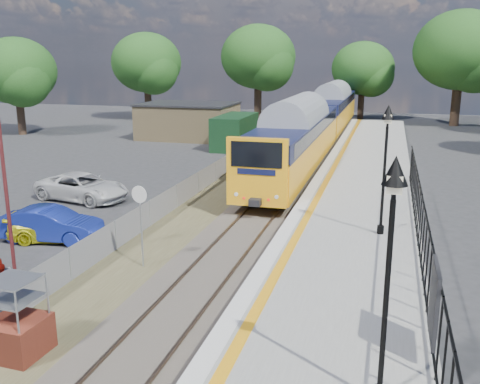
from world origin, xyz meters
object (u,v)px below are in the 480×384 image
at_px(brick_plinth, 16,319).
at_px(carpark_lamp, 2,152).
at_px(victorian_lamp_south, 391,226).
at_px(speed_sign, 140,212).
at_px(car_yellow, 57,227).
at_px(train, 319,119).
at_px(car_blue, 50,224).
at_px(car_white, 82,187).
at_px(victorian_lamp_north, 386,140).

distance_m(brick_plinth, carpark_lamp, 6.04).
xyz_separation_m(victorian_lamp_south, speed_sign, (-8.00, 6.72, -2.29)).
distance_m(carpark_lamp, car_yellow, 5.26).
xyz_separation_m(train, carpark_lamp, (-6.15, -28.52, 1.85)).
relative_size(car_blue, car_white, 0.84).
bearing_deg(train, brick_plinth, -95.17).
xyz_separation_m(victorian_lamp_north, car_blue, (-12.54, -1.63, -3.62)).
relative_size(brick_plinth, car_white, 0.41).
bearing_deg(victorian_lamp_north, train, 102.81).
relative_size(carpark_lamp, car_white, 1.51).
xyz_separation_m(brick_plinth, car_yellow, (-4.08, 7.66, -0.43)).
distance_m(brick_plinth, car_white, 14.88).
xyz_separation_m(brick_plinth, car_white, (-6.47, 13.39, -0.29)).
distance_m(train, car_yellow, 25.87).
xyz_separation_m(carpark_lamp, car_blue, (-1.09, 3.58, -3.52)).
bearing_deg(brick_plinth, carpark_lamp, 128.96).
height_order(car_yellow, car_white, car_white).
height_order(victorian_lamp_north, brick_plinth, victorian_lamp_north).
height_order(victorian_lamp_south, brick_plinth, victorian_lamp_south).
distance_m(carpark_lamp, car_white, 10.57).
relative_size(train, speed_sign, 13.94).
xyz_separation_m(train, speed_sign, (-2.50, -26.59, -0.33)).
relative_size(carpark_lamp, car_blue, 1.81).
xyz_separation_m(carpark_lamp, car_white, (-3.26, 9.42, -3.52)).
distance_m(brick_plinth, speed_sign, 6.01).
bearing_deg(car_white, victorian_lamp_south, -122.81).
distance_m(victorian_lamp_south, speed_sign, 10.69).
xyz_separation_m(victorian_lamp_north, speed_sign, (-7.80, -3.28, -2.29)).
bearing_deg(car_yellow, train, -32.63).
relative_size(brick_plinth, speed_sign, 0.69).
relative_size(victorian_lamp_north, speed_sign, 1.57).
bearing_deg(victorian_lamp_south, victorian_lamp_north, 91.15).
height_order(victorian_lamp_north, carpark_lamp, carpark_lamp).
relative_size(brick_plinth, car_blue, 0.50).
xyz_separation_m(victorian_lamp_south, brick_plinth, (-8.44, 0.82, -3.32)).
relative_size(train, car_white, 8.35).
relative_size(victorian_lamp_south, car_white, 0.94).
bearing_deg(victorian_lamp_north, car_yellow, -172.95).
height_order(brick_plinth, carpark_lamp, carpark_lamp).
xyz_separation_m(victorian_lamp_north, brick_plinth, (-8.24, -9.18, -3.32)).
xyz_separation_m(brick_plinth, car_blue, (-4.30, 7.55, -0.30)).
height_order(brick_plinth, car_white, brick_plinth).
relative_size(victorian_lamp_north, brick_plinth, 2.27).
bearing_deg(victorian_lamp_north, victorian_lamp_south, -88.85).
xyz_separation_m(car_blue, car_yellow, (0.22, 0.11, -0.13)).
xyz_separation_m(speed_sign, car_yellow, (-4.52, 1.76, -1.46)).
relative_size(train, car_yellow, 10.89).
height_order(train, car_white, train).
relative_size(brick_plinth, car_yellow, 0.54).
bearing_deg(carpark_lamp, train, 77.83).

